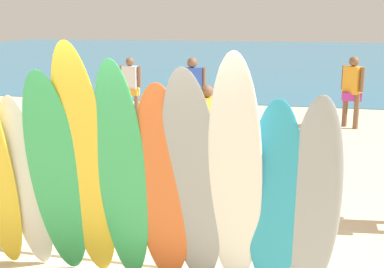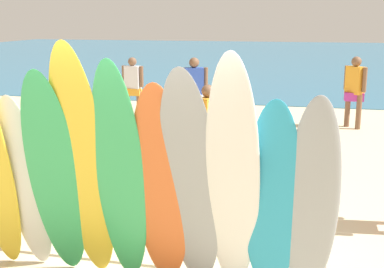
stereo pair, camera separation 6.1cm
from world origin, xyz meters
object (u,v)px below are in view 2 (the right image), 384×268
(surfboard_grey_9, at_px, (312,202))
(beachgoer_midbeach, at_px, (208,124))
(beachgoer_by_water, at_px, (355,87))
(surfboard_white_1, at_px, (26,185))
(beach_chair_striped, at_px, (57,149))
(surfboard_grey_6, at_px, (191,185))
(surfboard_green_2, at_px, (55,178))
(beachgoer_photographing, at_px, (194,89))
(surfboard_orange_5, at_px, (161,189))
(surfboard_rack, at_px, (156,220))
(surfboard_green_4, at_px, (120,178))
(surfboard_teal_8, at_px, (272,202))
(beachgoer_near_rack, at_px, (133,84))
(surfboard_yellow_3, at_px, (84,168))
(surfboard_white_7, at_px, (233,181))

(surfboard_grey_9, relative_size, beachgoer_midbeach, 1.32)
(surfboard_grey_9, height_order, beachgoer_by_water, surfboard_grey_9)
(surfboard_white_1, xyz_separation_m, beach_chair_striped, (-1.40, 3.34, -0.56))
(beach_chair_striped, bearing_deg, surfboard_grey_6, -24.25)
(surfboard_green_2, xyz_separation_m, beachgoer_photographing, (-0.24, 7.39, -0.12))
(surfboard_grey_6, bearing_deg, surfboard_orange_5, 178.47)
(surfboard_green_2, bearing_deg, surfboard_rack, 28.44)
(surfboard_grey_9, distance_m, beachgoer_photographing, 7.73)
(surfboard_green_4, height_order, surfboard_orange_5, surfboard_green_4)
(surfboard_teal_8, bearing_deg, surfboard_rack, 156.25)
(surfboard_green_2, relative_size, surfboard_green_4, 0.97)
(surfboard_rack, relative_size, surfboard_grey_6, 1.56)
(surfboard_green_4, bearing_deg, surfboard_teal_8, 1.85)
(surfboard_grey_6, xyz_separation_m, surfboard_teal_8, (0.76, 0.08, -0.14))
(beachgoer_near_rack, bearing_deg, surfboard_yellow_3, -66.17)
(surfboard_white_7, bearing_deg, surfboard_grey_6, 172.91)
(surfboard_green_2, xyz_separation_m, surfboard_green_4, (0.68, 0.02, 0.05))
(surfboard_green_4, bearing_deg, beachgoer_near_rack, 106.10)
(surfboard_grey_6, xyz_separation_m, beach_chair_striped, (-3.18, 3.43, -0.72))
(surfboard_green_2, bearing_deg, surfboard_yellow_3, -5.01)
(surfboard_orange_5, bearing_deg, surfboard_yellow_3, -176.21)
(surfboard_rack, xyz_separation_m, surfboard_green_4, (-0.18, -0.56, 0.65))
(surfboard_grey_6, relative_size, surfboard_teal_8, 1.16)
(surfboard_white_1, distance_m, surfboard_grey_6, 1.79)
(surfboard_green_2, height_order, surfboard_orange_5, surfboard_green_2)
(surfboard_white_1, distance_m, beach_chair_striped, 3.67)
(surfboard_white_7, distance_m, beachgoer_near_rack, 9.27)
(surfboard_white_7, relative_size, beachgoer_by_water, 1.44)
(beachgoer_midbeach, bearing_deg, surfboard_rack, 20.76)
(surfboard_white_7, xyz_separation_m, beachgoer_photographing, (-2.01, 7.38, -0.22))
(surfboard_green_4, distance_m, surfboard_white_7, 1.09)
(beachgoer_by_water, bearing_deg, surfboard_grey_6, -58.90)
(beachgoer_midbeach, distance_m, beachgoer_photographing, 3.60)
(surfboard_grey_9, relative_size, beach_chair_striped, 2.49)
(surfboard_green_2, xyz_separation_m, surfboard_teal_8, (2.13, 0.13, -0.12))
(beachgoer_photographing, bearing_deg, beachgoer_midbeach, -93.91)
(surfboard_rack, xyz_separation_m, beachgoer_by_water, (2.65, 7.94, 0.48))
(surfboard_yellow_3, distance_m, beachgoer_by_water, 9.10)
(surfboard_rack, xyz_separation_m, surfboard_white_1, (-1.27, -0.45, 0.46))
(surfboard_green_4, relative_size, beachgoer_midbeach, 1.52)
(surfboard_white_1, bearing_deg, surfboard_rack, 19.81)
(surfboard_teal_8, relative_size, beachgoer_midbeach, 1.29)
(surfboard_orange_5, height_order, beachgoer_by_water, surfboard_orange_5)
(surfboard_grey_6, height_order, beachgoer_midbeach, surfboard_grey_6)
(surfboard_rack, bearing_deg, beach_chair_striped, 132.76)
(surfboard_yellow_3, xyz_separation_m, beachgoer_photographing, (-0.55, 7.39, -0.25))
(beachgoer_photographing, bearing_deg, surfboard_teal_8, -92.08)
(surfboard_grey_6, xyz_separation_m, beachgoer_by_water, (2.14, 8.47, -0.14))
(surfboard_teal_8, xyz_separation_m, beachgoer_photographing, (-2.37, 7.26, -0.00))
(surfboard_yellow_3, xyz_separation_m, surfboard_grey_9, (2.18, 0.16, -0.23))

